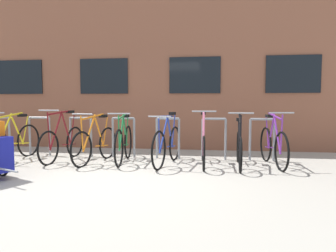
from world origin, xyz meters
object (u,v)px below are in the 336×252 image
Objects in this scene: bicycle_green at (124,143)px; bicycle_orange at (96,144)px; bicycle_blue at (167,144)px; bicycle_purple at (273,145)px; bicycle_maroon at (63,142)px; bicycle_pink at (203,146)px; bicycle_black at (239,148)px; bicycle_yellow at (13,141)px.

bicycle_green reaches higher than bicycle_orange.
bicycle_green is at bearing 171.58° from bicycle_blue.
bicycle_purple reaches higher than bicycle_orange.
bicycle_maroon is 2.27m from bicycle_blue.
bicycle_orange is (-2.20, -0.02, 0.01)m from bicycle_pink.
bicycle_pink reaches higher than bicycle_green.
bicycle_blue is at bearing -177.37° from bicycle_pink.
bicycle_purple is (4.33, 0.02, 0.00)m from bicycle_maroon.
bicycle_black is (3.66, -0.17, -0.03)m from bicycle_maroon.
bicycle_black is 0.69m from bicycle_pink.
bicycle_yellow reaches higher than bicycle_blue.
bicycle_black is (2.33, -0.17, -0.03)m from bicycle_green.
bicycle_green is at bearing 12.20° from bicycle_orange.
bicycle_black is at bearing -4.07° from bicycle_green.
bicycle_black is (1.39, -0.03, -0.03)m from bicycle_blue.
bicycle_black is at bearing -164.74° from bicycle_purple.
bicycle_maroon is 1.01× the size of bicycle_orange.
bicycle_maroon is at bearing 176.52° from bicycle_blue.
bicycle_black reaches higher than bicycle_orange.
bicycle_orange is at bearing 179.37° from bicycle_blue.
bicycle_pink is (-1.35, -0.12, -0.02)m from bicycle_purple.
bicycle_purple is (2.99, 0.02, -0.00)m from bicycle_green.
bicycle_pink is (0.71, 0.03, -0.02)m from bicycle_blue.
bicycle_black is 0.69m from bicycle_purple.
bicycle_maroon is 4.33m from bicycle_purple.
bicycle_pink is (2.98, -0.11, -0.01)m from bicycle_maroon.
bicycle_pink reaches higher than bicycle_orange.
bicycle_pink reaches higher than bicycle_blue.
bicycle_maroon is 1.34m from bicycle_green.
bicycle_purple is at bearing 2.21° from bicycle_orange.
bicycle_purple reaches higher than bicycle_yellow.
bicycle_maroon is 1.08m from bicycle_yellow.
bicycle_green is 0.94m from bicycle_blue.
bicycle_purple is at bearing 15.26° from bicycle_black.
bicycle_blue is 1.02× the size of bicycle_purple.
bicycle_green is 0.58m from bicycle_orange.
bicycle_green is at bearing -179.70° from bicycle_purple.
bicycle_maroon is at bearing 179.99° from bicycle_green.
bicycle_purple reaches higher than bicycle_black.
bicycle_purple is 3.55m from bicycle_orange.
bicycle_purple is (0.66, 0.18, 0.03)m from bicycle_black.
bicycle_yellow is at bearing 179.29° from bicycle_black.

